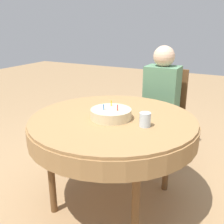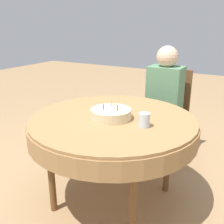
# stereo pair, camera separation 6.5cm
# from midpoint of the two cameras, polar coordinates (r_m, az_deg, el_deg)

# --- Properties ---
(ground_plane) EXTENTS (12.00, 12.00, 0.00)m
(ground_plane) POSITION_cam_midpoint_polar(r_m,az_deg,el_deg) (2.24, 1.05, -18.42)
(ground_plane) COLOR #A37F56
(dining_table) EXTENTS (1.22, 1.22, 0.71)m
(dining_table) POSITION_cam_midpoint_polar(r_m,az_deg,el_deg) (1.93, 1.15, -3.47)
(dining_table) COLOR #9E7547
(dining_table) RESTS_ON ground_plane
(chair) EXTENTS (0.46, 0.46, 0.90)m
(chair) POSITION_cam_midpoint_polar(r_m,az_deg,el_deg) (2.82, 12.36, 0.42)
(chair) COLOR brown
(chair) RESTS_ON ground_plane
(person) EXTENTS (0.33, 0.34, 1.15)m
(person) POSITION_cam_midpoint_polar(r_m,az_deg,el_deg) (2.67, 11.99, 4.06)
(person) COLOR #DBB293
(person) RESTS_ON ground_plane
(birthday_cake) EXTENTS (0.29, 0.29, 0.11)m
(birthday_cake) POSITION_cam_midpoint_polar(r_m,az_deg,el_deg) (1.86, 0.62, -0.37)
(birthday_cake) COLOR beige
(birthday_cake) RESTS_ON dining_table
(drinking_glass) EXTENTS (0.08, 0.08, 0.09)m
(drinking_glass) POSITION_cam_midpoint_polar(r_m,az_deg,el_deg) (1.73, 8.11, -1.75)
(drinking_glass) COLOR silver
(drinking_glass) RESTS_ON dining_table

